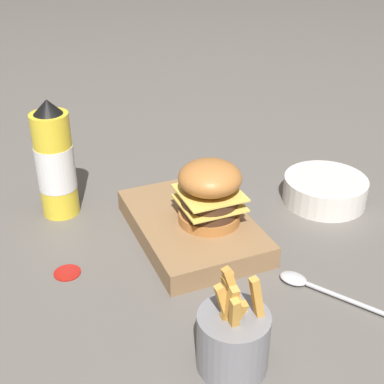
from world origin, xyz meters
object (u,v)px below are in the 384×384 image
(burger, at_px, (210,192))
(spoon, at_px, (309,285))
(side_bowl, at_px, (324,188))
(serving_board, at_px, (192,226))
(ketchup_bottle, at_px, (55,163))
(fries_basket, at_px, (233,338))

(burger, height_order, spoon, burger)
(side_bowl, distance_m, spoon, 0.28)
(side_bowl, bearing_deg, serving_board, 92.98)
(serving_board, height_order, ketchup_bottle, ketchup_bottle)
(ketchup_bottle, distance_m, fries_basket, 0.48)
(burger, height_order, side_bowl, burger)
(serving_board, height_order, side_bowl, side_bowl)
(side_bowl, bearing_deg, spoon, 141.23)
(serving_board, relative_size, spoon, 1.72)
(serving_board, xyz_separation_m, burger, (-0.02, -0.02, 0.07))
(spoon, bearing_deg, fries_basket, 84.24)
(ketchup_bottle, relative_size, fries_basket, 1.52)
(burger, height_order, ketchup_bottle, ketchup_bottle)
(serving_board, distance_m, side_bowl, 0.28)
(fries_basket, height_order, side_bowl, fries_basket)
(fries_basket, height_order, spoon, fries_basket)
(spoon, bearing_deg, side_bowl, -71.41)
(burger, distance_m, ketchup_bottle, 0.29)
(ketchup_bottle, xyz_separation_m, side_bowl, (-0.16, -0.48, -0.08))
(fries_basket, bearing_deg, side_bowl, -48.89)
(burger, bearing_deg, fries_basket, 161.61)
(serving_board, distance_m, fries_basket, 0.30)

